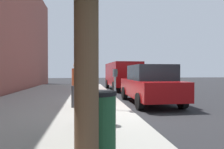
{
  "coord_description": "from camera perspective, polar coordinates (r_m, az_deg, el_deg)",
  "views": [
    {
      "loc": [
        -6.85,
        1.56,
        1.46
      ],
      "look_at": [
        0.11,
        0.61,
        1.37
      ],
      "focal_mm": 30.98,
      "sensor_mm": 36.0,
      "label": 1
    }
  ],
  "objects": [
    {
      "name": "pedestrian_at_meter",
      "position": [
        6.66,
        -6.84,
        -1.66
      ],
      "size": [
        0.53,
        0.38,
        1.75
      ],
      "rotation": [
        0.0,
        0.0,
        -1.74
      ],
      "color": "tan",
      "rests_on": "sidewalk_slab"
    },
    {
      "name": "parked_van_far",
      "position": [
        15.63,
        2.95,
        0.04
      ],
      "size": [
        5.26,
        2.26,
        2.18
      ],
      "color": "maroon",
      "rests_on": "ground_plane"
    },
    {
      "name": "trash_bin",
      "position": [
        3.12,
        -4.17,
        -14.16
      ],
      "size": [
        0.59,
        0.59,
        1.01
      ],
      "color": "#1E4C2D",
      "rests_on": "sidewalk_slab"
    },
    {
      "name": "parking_officer",
      "position": [
        7.36,
        -10.37,
        -1.78
      ],
      "size": [
        0.43,
        0.39,
        1.69
      ],
      "rotation": [
        0.0,
        0.0,
        -2.28
      ],
      "color": "#47474C",
      "rests_on": "sidewalk_slab"
    },
    {
      "name": "parking_meter",
      "position": [
        6.66,
        0.89,
        -1.77
      ],
      "size": [
        0.36,
        0.12,
        1.41
      ],
      "color": "gray",
      "rests_on": "sidewalk_slab"
    },
    {
      "name": "pedestrian_bystander",
      "position": [
        5.01,
        -6.83,
        -3.19
      ],
      "size": [
        0.37,
        0.44,
        1.67
      ],
      "rotation": [
        0.0,
        0.0,
        -0.65
      ],
      "color": "#191E4C",
      "rests_on": "sidewalk_slab"
    },
    {
      "name": "parked_sedan_near",
      "position": [
        9.03,
        11.05,
        -2.83
      ],
      "size": [
        4.4,
        1.98,
        1.77
      ],
      "color": "maroon",
      "rests_on": "ground_plane"
    },
    {
      "name": "sidewalk_slab",
      "position": [
        7.14,
        -19.6,
        -10.47
      ],
      "size": [
        28.0,
        6.0,
        0.15
      ],
      "primitive_type": "cube",
      "color": "gray",
      "rests_on": "ground_plane"
    },
    {
      "name": "ground_plane",
      "position": [
        7.18,
        5.03,
        -10.97
      ],
      "size": [
        80.0,
        80.0,
        0.0
      ],
      "primitive_type": "plane",
      "color": "#232326",
      "rests_on": "ground"
    }
  ]
}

